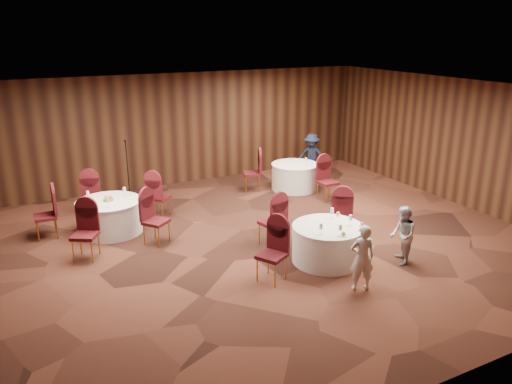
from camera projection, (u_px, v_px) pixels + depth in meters
name	position (u px, v px, depth m)	size (l,w,h in m)	color
ground	(252.00, 245.00, 10.62)	(12.00, 12.00, 0.00)	black
room_shell	(252.00, 155.00, 10.00)	(12.00, 12.00, 12.00)	silver
table_main	(327.00, 243.00, 9.79)	(1.40, 1.40, 0.74)	white
table_left	(110.00, 216.00, 11.20)	(1.44, 1.44, 0.74)	white
table_right	(295.00, 176.00, 14.18)	(1.32, 1.32, 0.74)	white
chairs_main	(297.00, 229.00, 10.15)	(3.08, 2.06, 1.00)	#410D0D
chairs_left	(108.00, 212.00, 11.12)	(3.21, 3.17, 1.00)	#410D0D
chairs_right	(289.00, 177.00, 13.64)	(2.01, 2.28, 1.00)	#410D0D
tabletop_main	(342.00, 222.00, 9.61)	(1.06, 1.06, 0.22)	silver
tabletop_left	(108.00, 197.00, 11.05)	(0.87, 0.75, 0.22)	silver
tabletop_right	(306.00, 160.00, 13.88)	(0.08, 0.08, 0.22)	silver
mic_stand	(129.00, 187.00, 12.79)	(0.24, 0.24, 1.73)	black
woman_a	(362.00, 258.00, 8.65)	(0.44, 0.29, 1.22)	silver
woman_b	(403.00, 235.00, 9.64)	(0.57, 0.44, 1.16)	#AFAFB4
man_c	(312.00, 156.00, 15.12)	(0.89, 0.51, 1.38)	black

